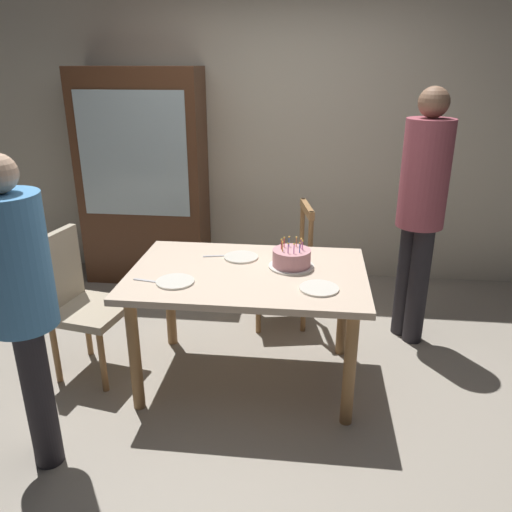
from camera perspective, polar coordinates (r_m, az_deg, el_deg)
ground at (r=3.39m, az=-0.86°, el=-13.54°), size 6.40×6.40×0.00m
back_wall at (r=4.68m, az=2.00°, el=13.36°), size 6.40×0.10×2.60m
dining_table at (r=3.07m, az=-0.93°, el=-3.41°), size 1.42×0.94×0.75m
birthday_cake at (r=3.07m, az=4.04°, el=-0.32°), size 0.28×0.28×0.18m
plate_near_celebrant at (r=2.91m, az=-9.14°, el=-2.87°), size 0.22×0.22×0.01m
plate_far_side at (r=3.23m, az=-1.71°, el=-0.12°), size 0.22×0.22×0.01m
plate_near_guest at (r=2.81m, az=7.16°, el=-3.65°), size 0.22×0.22×0.01m
fork_near_celebrant at (r=2.96m, az=-12.14°, el=-2.77°), size 0.18×0.05×0.01m
fork_far_side at (r=3.27m, az=-4.46°, el=0.01°), size 0.18×0.06×0.01m
chair_spindle_back at (r=3.86m, az=3.08°, el=-1.30°), size 0.52×0.52×0.95m
chair_upholstered at (r=3.41m, az=-19.66°, el=-4.41°), size 0.51×0.51×0.95m
person_celebrant at (r=2.59m, az=-25.12°, el=-4.51°), size 0.32×0.32×1.58m
person_guest at (r=3.63m, az=18.23°, el=5.66°), size 0.32×0.32×1.79m
china_cabinet at (r=4.68m, az=-12.61°, el=8.57°), size 1.10×0.45×1.90m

